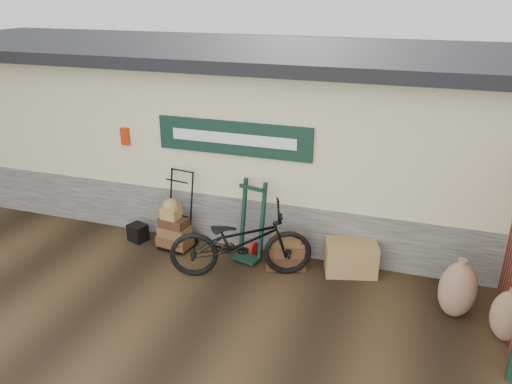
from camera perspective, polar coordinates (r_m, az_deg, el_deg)
ground at (r=7.89m, az=-2.83°, el=-9.71°), size 80.00×80.00×0.00m
station_building at (r=9.63m, az=2.89°, el=6.89°), size 14.40×4.10×3.20m
porter_trolley at (r=8.60m, az=-8.86°, el=-1.94°), size 0.75×0.61×1.37m
green_barrow at (r=8.11m, az=-0.55°, el=-3.35°), size 0.57×0.51×1.33m
suitcase_stack at (r=8.06m, az=3.45°, el=-6.66°), size 0.72×0.57×0.56m
wicker_hamper at (r=8.04m, az=10.79°, el=-7.34°), size 0.90×0.71×0.52m
black_trunk at (r=9.12m, az=-13.35°, el=-4.53°), size 0.37×0.35×0.30m
bicycle at (r=7.65m, az=-1.76°, el=-5.26°), size 1.50×2.33×1.28m
burlap_sack_left at (r=7.37m, az=22.05°, el=-10.29°), size 0.64×0.60×0.83m
burlap_sack_right at (r=7.20m, az=26.91°, el=-12.55°), size 0.55×0.51×0.71m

